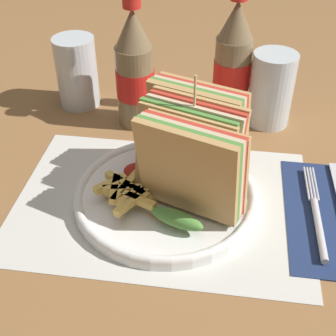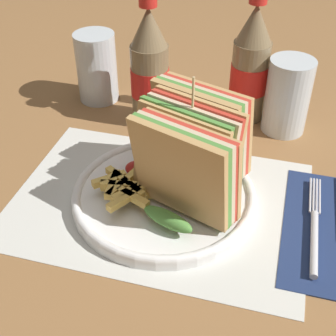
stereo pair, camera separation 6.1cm
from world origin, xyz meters
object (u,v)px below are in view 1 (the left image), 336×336
object	(u,v)px
club_sandwich	(193,150)
fork	(317,219)
plate_main	(166,195)
glass_near	(271,94)
coke_bottle_near	(135,72)
coke_bottle_far	(233,63)
glass_far	(77,72)

from	to	relation	value
club_sandwich	fork	distance (m)	0.18
plate_main	glass_near	bearing A→B (deg)	57.87
club_sandwich	glass_near	world-z (taller)	club_sandwich
club_sandwich	fork	size ratio (longest dim) A/B	1.13
fork	glass_near	world-z (taller)	glass_near
coke_bottle_near	coke_bottle_far	xyz separation A→B (m)	(0.15, 0.05, 0.00)
glass_near	plate_main	bearing A→B (deg)	-122.13
fork	coke_bottle_far	xyz separation A→B (m)	(-0.12, 0.26, 0.08)
coke_bottle_near	glass_near	size ratio (longest dim) A/B	1.77
club_sandwich	coke_bottle_far	distance (m)	0.23
plate_main	club_sandwich	bearing A→B (deg)	18.48
coke_bottle_far	glass_near	xyz separation A→B (m)	(0.06, -0.02, -0.04)
coke_bottle_near	plate_main	bearing A→B (deg)	-68.14
club_sandwich	glass_near	size ratio (longest dim) A/B	1.65
coke_bottle_near	fork	bearing A→B (deg)	-37.09
glass_far	glass_near	bearing A→B (deg)	-2.67
glass_far	coke_bottle_far	bearing A→B (deg)	1.67
coke_bottle_near	glass_near	world-z (taller)	coke_bottle_near
coke_bottle_near	coke_bottle_far	world-z (taller)	same
plate_main	club_sandwich	distance (m)	0.08
coke_bottle_near	glass_near	distance (m)	0.22
glass_far	coke_bottle_near	bearing A→B (deg)	-22.79
coke_bottle_near	coke_bottle_far	size ratio (longest dim) A/B	1.00
coke_bottle_near	glass_far	xyz separation A→B (m)	(-0.11, 0.05, -0.03)
club_sandwich	glass_far	world-z (taller)	club_sandwich
coke_bottle_far	glass_far	xyz separation A→B (m)	(-0.26, -0.01, -0.03)
fork	coke_bottle_near	bearing A→B (deg)	142.11
glass_far	plate_main	bearing A→B (deg)	-51.59
coke_bottle_far	glass_near	world-z (taller)	coke_bottle_far
glass_near	glass_far	size ratio (longest dim) A/B	1.00
club_sandwich	fork	world-z (taller)	club_sandwich
coke_bottle_far	coke_bottle_near	bearing A→B (deg)	-160.10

